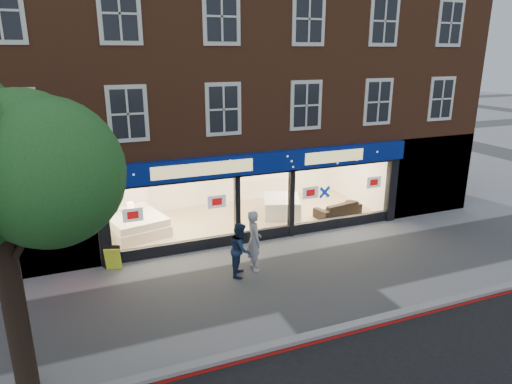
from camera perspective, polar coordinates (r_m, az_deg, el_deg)
ground at (r=14.28m, az=5.98°, el=-10.37°), size 120.00×120.00×0.00m
kerb_line at (r=12.03m, az=13.17°, el=-16.49°), size 60.00×0.10×0.01m
kerb_stone at (r=12.13m, az=12.63°, el=-15.82°), size 60.00×0.25×0.12m
showroom_floor at (r=18.65m, az=-1.57°, el=-3.35°), size 11.00×4.50×0.10m
building at (r=19.05m, az=-3.65°, el=17.40°), size 19.00×8.26×10.30m
display_bed at (r=17.67m, az=-15.02°, el=-3.66°), size 2.49×2.79×1.37m
bedside_table at (r=17.84m, az=-15.27°, el=-3.83°), size 0.59×0.59×0.55m
mattress_stack at (r=18.93m, az=3.17°, el=-1.74°), size 2.00×2.22×0.72m
sofa at (r=19.08m, az=10.19°, el=-2.04°), size 2.13×1.15×0.59m
a_board at (r=15.12m, az=-17.48°, el=-7.89°), size 0.58×0.47×0.76m
pedestrian_grey at (r=14.21m, az=-0.25°, el=-6.09°), size 0.51×0.74×1.94m
pedestrian_blue at (r=13.95m, az=-1.94°, el=-7.15°), size 0.93×1.01×1.67m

